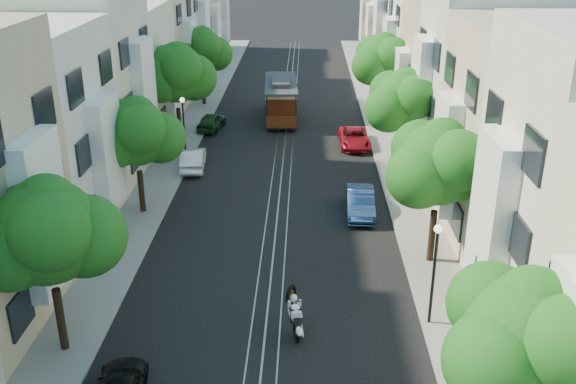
# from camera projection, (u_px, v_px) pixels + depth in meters

# --- Properties ---
(ground) EXTENTS (200.00, 200.00, 0.00)m
(ground) POSITION_uv_depth(u_px,v_px,m) (286.00, 134.00, 47.09)
(ground) COLOR black
(ground) RESTS_ON ground
(sidewalk_east) EXTENTS (2.50, 80.00, 0.12)m
(sidewalk_east) POSITION_uv_depth(u_px,v_px,m) (385.00, 134.00, 46.88)
(sidewalk_east) COLOR gray
(sidewalk_east) RESTS_ON ground
(sidewalk_west) EXTENTS (2.50, 80.00, 0.12)m
(sidewalk_west) POSITION_uv_depth(u_px,v_px,m) (188.00, 133.00, 47.26)
(sidewalk_west) COLOR gray
(sidewalk_west) RESTS_ON ground
(rail_left) EXTENTS (0.06, 80.00, 0.02)m
(rail_left) POSITION_uv_depth(u_px,v_px,m) (278.00, 134.00, 47.10)
(rail_left) COLOR gray
(rail_left) RESTS_ON ground
(rail_slot) EXTENTS (0.06, 80.00, 0.02)m
(rail_slot) POSITION_uv_depth(u_px,v_px,m) (286.00, 134.00, 47.09)
(rail_slot) COLOR gray
(rail_slot) RESTS_ON ground
(rail_right) EXTENTS (0.06, 80.00, 0.02)m
(rail_right) POSITION_uv_depth(u_px,v_px,m) (293.00, 134.00, 47.07)
(rail_right) COLOR gray
(rail_right) RESTS_ON ground
(lane_line) EXTENTS (0.08, 80.00, 0.01)m
(lane_line) POSITION_uv_depth(u_px,v_px,m) (286.00, 134.00, 47.09)
(lane_line) COLOR tan
(lane_line) RESTS_ON ground
(townhouses_east) EXTENTS (7.75, 72.00, 12.00)m
(townhouses_east) POSITION_uv_depth(u_px,v_px,m) (455.00, 65.00, 44.69)
(townhouses_east) COLOR beige
(townhouses_east) RESTS_ON ground
(townhouses_west) EXTENTS (7.75, 72.00, 11.76)m
(townhouses_west) POSITION_uv_depth(u_px,v_px,m) (118.00, 65.00, 45.35)
(townhouses_west) COLOR silver
(townhouses_west) RESTS_ON ground
(tree_e_a) EXTENTS (4.72, 3.87, 6.27)m
(tree_e_a) POSITION_uv_depth(u_px,v_px,m) (527.00, 339.00, 16.61)
(tree_e_a) COLOR black
(tree_e_a) RESTS_ON ground
(tree_e_b) EXTENTS (4.93, 4.08, 6.68)m
(tree_e_b) POSITION_uv_depth(u_px,v_px,m) (440.00, 165.00, 27.54)
(tree_e_b) COLOR black
(tree_e_b) RESTS_ON ground
(tree_e_c) EXTENTS (4.84, 3.99, 6.52)m
(tree_e_c) POSITION_uv_depth(u_px,v_px,m) (404.00, 102.00, 37.72)
(tree_e_c) COLOR black
(tree_e_c) RESTS_ON ground
(tree_e_d) EXTENTS (5.01, 4.16, 6.85)m
(tree_e_d) POSITION_uv_depth(u_px,v_px,m) (384.00, 61.00, 47.75)
(tree_e_d) COLOR black
(tree_e_d) RESTS_ON ground
(tree_w_a) EXTENTS (4.93, 4.08, 6.68)m
(tree_w_a) POSITION_uv_depth(u_px,v_px,m) (48.00, 234.00, 21.46)
(tree_w_a) COLOR black
(tree_w_a) RESTS_ON ground
(tree_w_b) EXTENTS (4.72, 3.87, 6.27)m
(tree_w_b) POSITION_uv_depth(u_px,v_px,m) (137.00, 135.00, 32.65)
(tree_w_b) COLOR black
(tree_w_b) RESTS_ON ground
(tree_w_c) EXTENTS (5.13, 4.28, 7.09)m
(tree_w_c) POSITION_uv_depth(u_px,v_px,m) (177.00, 74.00, 42.52)
(tree_w_c) COLOR black
(tree_w_c) RESTS_ON ground
(tree_w_d) EXTENTS (4.84, 3.99, 6.52)m
(tree_w_d) POSITION_uv_depth(u_px,v_px,m) (202.00, 51.00, 52.84)
(tree_w_d) COLOR black
(tree_w_d) RESTS_ON ground
(lamp_east) EXTENTS (0.32, 0.32, 4.16)m
(lamp_east) POSITION_uv_depth(u_px,v_px,m) (435.00, 260.00, 23.71)
(lamp_east) COLOR black
(lamp_east) RESTS_ON ground
(lamp_west) EXTENTS (0.32, 0.32, 4.16)m
(lamp_west) POSITION_uv_depth(u_px,v_px,m) (183.00, 120.00, 40.62)
(lamp_west) COLOR black
(lamp_west) RESTS_ON ground
(sportbike_rider) EXTENTS (0.70, 2.06, 1.67)m
(sportbike_rider) POSITION_uv_depth(u_px,v_px,m) (294.00, 312.00, 24.01)
(sportbike_rider) COLOR black
(sportbike_rider) RESTS_ON ground
(cable_car) EXTENTS (2.80, 7.87, 2.98)m
(cable_car) POSITION_uv_depth(u_px,v_px,m) (281.00, 97.00, 50.19)
(cable_car) COLOR black
(cable_car) RESTS_ON ground
(parked_car_e_mid) EXTENTS (1.51, 4.11, 1.34)m
(parked_car_e_mid) POSITION_uv_depth(u_px,v_px,m) (360.00, 202.00, 33.99)
(parked_car_e_mid) COLOR #0E2247
(parked_car_e_mid) RESTS_ON ground
(parked_car_e_far) EXTENTS (2.10, 4.39, 1.21)m
(parked_car_e_far) POSITION_uv_depth(u_px,v_px,m) (354.00, 138.00, 44.40)
(parked_car_e_far) COLOR maroon
(parked_car_e_far) RESTS_ON ground
(parked_car_w_mid) EXTENTS (1.68, 4.03, 1.30)m
(parked_car_w_mid) POSITION_uv_depth(u_px,v_px,m) (193.00, 159.00, 40.30)
(parked_car_w_mid) COLOR silver
(parked_car_w_mid) RESTS_ON ground
(parked_car_w_far) EXTENTS (1.99, 3.90, 1.27)m
(parked_car_w_far) POSITION_uv_depth(u_px,v_px,m) (211.00, 121.00, 47.95)
(parked_car_w_far) COLOR #163716
(parked_car_w_far) RESTS_ON ground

